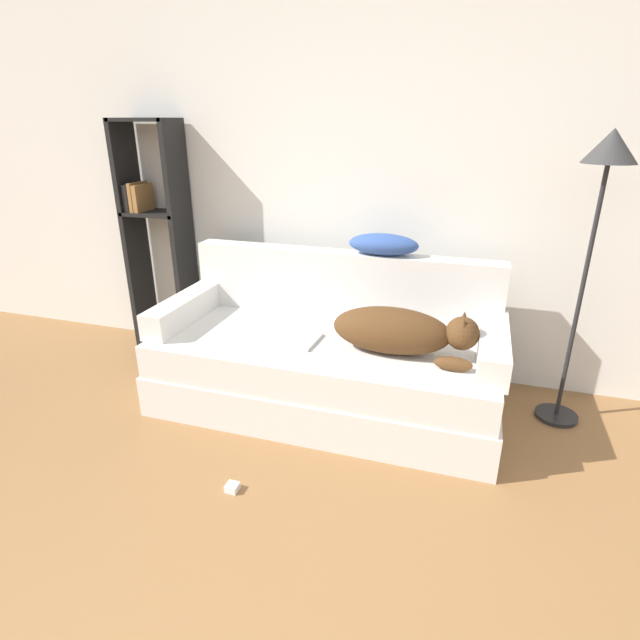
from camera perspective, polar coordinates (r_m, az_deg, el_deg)
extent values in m
cube|color=silver|center=(3.27, 7.80, 16.84)|extent=(7.96, 0.06, 2.70)
cube|color=silver|center=(3.06, 0.57, -7.59)|extent=(2.00, 0.91, 0.25)
cube|color=silver|center=(2.94, 0.53, -3.90)|extent=(1.96, 0.87, 0.20)
cube|color=silver|center=(3.18, 2.63, 4.10)|extent=(1.96, 0.15, 0.42)
cube|color=silver|center=(3.25, -15.25, 1.24)|extent=(0.15, 0.72, 0.16)
cube|color=silver|center=(2.77, 19.18, -2.87)|extent=(0.15, 0.72, 0.16)
ellipsoid|color=#513319|center=(2.72, 8.13, -1.18)|extent=(0.64, 0.28, 0.25)
sphere|color=#513319|center=(2.68, 15.95, -1.48)|extent=(0.18, 0.18, 0.18)
cone|color=#513319|center=(2.61, 16.05, -0.56)|extent=(0.06, 0.06, 0.08)
cone|color=#513319|center=(2.70, 16.15, 0.19)|extent=(0.06, 0.06, 0.08)
ellipsoid|color=#513319|center=(2.61, 14.98, -4.86)|extent=(0.19, 0.07, 0.08)
cube|color=#B7B7BC|center=(2.88, -3.11, -2.13)|extent=(0.30, 0.26, 0.02)
ellipsoid|color=#335199|center=(3.05, 7.26, 8.57)|extent=(0.42, 0.20, 0.13)
cube|color=black|center=(3.93, -20.38, 8.71)|extent=(0.04, 0.26, 1.64)
cube|color=black|center=(3.70, -15.37, 8.54)|extent=(0.04, 0.26, 1.64)
cube|color=black|center=(3.73, -19.48, 20.79)|extent=(0.42, 0.26, 0.02)
cube|color=black|center=(3.78, -18.30, 11.54)|extent=(0.42, 0.26, 0.02)
cube|color=black|center=(3.84, -20.49, 13.01)|extent=(0.04, 0.20, 0.19)
cube|color=olive|center=(3.81, -20.03, 13.11)|extent=(0.03, 0.20, 0.20)
cube|color=olive|center=(3.79, -19.57, 13.03)|extent=(0.03, 0.20, 0.18)
cylinder|color=#232326|center=(3.29, 25.37, -9.82)|extent=(0.24, 0.24, 0.02)
cylinder|color=#232326|center=(3.01, 27.55, 1.95)|extent=(0.02, 0.02, 1.41)
cone|color=#333333|center=(2.87, 30.37, 16.80)|extent=(0.25, 0.25, 0.16)
cube|color=white|center=(2.51, -9.99, -18.33)|extent=(0.06, 0.06, 0.03)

